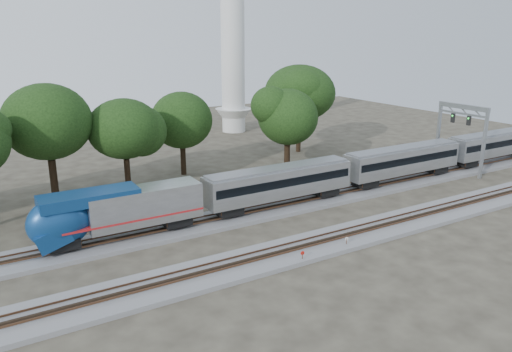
% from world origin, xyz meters
% --- Properties ---
extents(ground, '(160.00, 160.00, 0.00)m').
position_xyz_m(ground, '(0.00, 0.00, 0.00)').
color(ground, '#383328').
rests_on(ground, ground).
extents(track_far, '(160.00, 5.00, 0.73)m').
position_xyz_m(track_far, '(0.00, 6.00, 0.21)').
color(track_far, slate).
rests_on(track_far, ground).
extents(track_near, '(160.00, 5.00, 0.73)m').
position_xyz_m(track_near, '(0.00, -4.00, 0.21)').
color(track_near, slate).
rests_on(track_near, ground).
extents(train, '(127.43, 3.10, 4.58)m').
position_xyz_m(train, '(46.85, 6.00, 3.19)').
color(train, silver).
rests_on(train, ground).
extents(switch_stand_red, '(0.35, 0.07, 1.11)m').
position_xyz_m(switch_stand_red, '(3.69, -6.05, 0.71)').
color(switch_stand_red, '#512D19').
rests_on(switch_stand_red, ground).
extents(switch_stand_white, '(0.34, 0.08, 1.08)m').
position_xyz_m(switch_stand_white, '(8.88, -5.61, 0.69)').
color(switch_stand_white, '#512D19').
rests_on(switch_stand_white, ground).
extents(switch_lever, '(0.58, 0.48, 0.30)m').
position_xyz_m(switch_lever, '(8.40, -6.02, 0.15)').
color(switch_lever, '#512D19').
rests_on(switch_lever, ground).
extents(signal_gantry, '(0.65, 7.71, 9.38)m').
position_xyz_m(signal_gantry, '(38.71, 6.00, 6.84)').
color(signal_gantry, gray).
rests_on(signal_gantry, ground).
extents(tree_3, '(9.45, 9.45, 13.32)m').
position_xyz_m(tree_3, '(-11.19, 20.89, 9.28)').
color(tree_3, black).
rests_on(tree_3, ground).
extents(tree_4, '(8.01, 8.01, 11.29)m').
position_xyz_m(tree_4, '(-3.08, 19.99, 7.86)').
color(tree_4, black).
rests_on(tree_4, ground).
extents(tree_5, '(7.56, 7.56, 10.66)m').
position_xyz_m(tree_5, '(5.88, 24.36, 7.42)').
color(tree_5, black).
rests_on(tree_5, ground).
extents(tree_6, '(7.67, 7.67, 10.81)m').
position_xyz_m(tree_6, '(19.10, 18.84, 7.52)').
color(tree_6, black).
rests_on(tree_6, ground).
extents(tree_7, '(9.61, 9.61, 13.55)m').
position_xyz_m(tree_7, '(27.14, 27.33, 9.44)').
color(tree_7, black).
rests_on(tree_7, ground).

